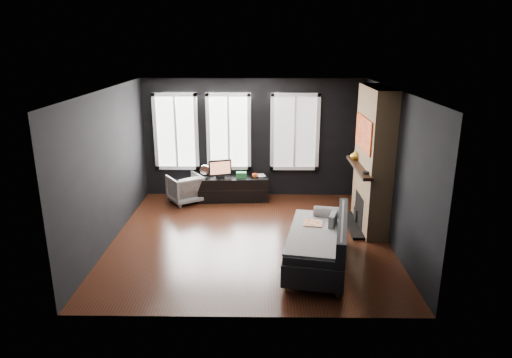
{
  "coord_description": "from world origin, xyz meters",
  "views": [
    {
      "loc": [
        0.21,
        -7.72,
        3.5
      ],
      "look_at": [
        0.1,
        0.3,
        1.05
      ],
      "focal_mm": 32.0,
      "sensor_mm": 36.0,
      "label": 1
    }
  ],
  "objects_px": {
    "monitor": "(220,168)",
    "mug": "(255,175)",
    "media_console": "(233,189)",
    "book": "(257,171)",
    "mantel_vase": "(355,155)",
    "sofa": "(317,241)",
    "armchair": "(185,187)"
  },
  "relations": [
    {
      "from": "media_console",
      "to": "mug",
      "type": "distance_m",
      "value": 0.6
    },
    {
      "from": "monitor",
      "to": "mantel_vase",
      "type": "distance_m",
      "value": 3.0
    },
    {
      "from": "armchair",
      "to": "mantel_vase",
      "type": "xyz_separation_m",
      "value": [
        3.56,
        -0.9,
        0.98
      ]
    },
    {
      "from": "armchair",
      "to": "mug",
      "type": "height_order",
      "value": "armchair"
    },
    {
      "from": "mug",
      "to": "book",
      "type": "bearing_deg",
      "value": 70.32
    },
    {
      "from": "armchair",
      "to": "media_console",
      "type": "relative_size",
      "value": 0.44
    },
    {
      "from": "mug",
      "to": "mantel_vase",
      "type": "relative_size",
      "value": 0.62
    },
    {
      "from": "media_console",
      "to": "mug",
      "type": "xyz_separation_m",
      "value": [
        0.49,
        -0.03,
        0.33
      ]
    },
    {
      "from": "armchair",
      "to": "book",
      "type": "bearing_deg",
      "value": 155.93
    },
    {
      "from": "mantel_vase",
      "to": "armchair",
      "type": "bearing_deg",
      "value": 165.8
    },
    {
      "from": "media_console",
      "to": "monitor",
      "type": "xyz_separation_m",
      "value": [
        -0.29,
        -0.05,
        0.51
      ]
    },
    {
      "from": "monitor",
      "to": "sofa",
      "type": "bearing_deg",
      "value": -77.43
    },
    {
      "from": "sofa",
      "to": "armchair",
      "type": "height_order",
      "value": "sofa"
    },
    {
      "from": "mantel_vase",
      "to": "sofa",
      "type": "bearing_deg",
      "value": -114.48
    },
    {
      "from": "sofa",
      "to": "armchair",
      "type": "distance_m",
      "value": 3.96
    },
    {
      "from": "monitor",
      "to": "mug",
      "type": "distance_m",
      "value": 0.8
    },
    {
      "from": "book",
      "to": "mantel_vase",
      "type": "xyz_separation_m",
      "value": [
        1.95,
        -1.16,
        0.67
      ]
    },
    {
      "from": "sofa",
      "to": "media_console",
      "type": "relative_size",
      "value": 1.26
    },
    {
      "from": "sofa",
      "to": "book",
      "type": "distance_m",
      "value": 3.4
    },
    {
      "from": "armchair",
      "to": "mantel_vase",
      "type": "relative_size",
      "value": 3.54
    },
    {
      "from": "mug",
      "to": "book",
      "type": "distance_m",
      "value": 0.16
    },
    {
      "from": "media_console",
      "to": "mug",
      "type": "bearing_deg",
      "value": -6.84
    },
    {
      "from": "armchair",
      "to": "book",
      "type": "height_order",
      "value": "book"
    },
    {
      "from": "mantel_vase",
      "to": "book",
      "type": "bearing_deg",
      "value": 149.29
    },
    {
      "from": "monitor",
      "to": "mug",
      "type": "xyz_separation_m",
      "value": [
        0.78,
        0.02,
        -0.17
      ]
    },
    {
      "from": "sofa",
      "to": "mug",
      "type": "height_order",
      "value": "sofa"
    },
    {
      "from": "media_console",
      "to": "mantel_vase",
      "type": "distance_m",
      "value": 2.9
    },
    {
      "from": "book",
      "to": "sofa",
      "type": "bearing_deg",
      "value": -72.89
    },
    {
      "from": "armchair",
      "to": "mantel_vase",
      "type": "height_order",
      "value": "mantel_vase"
    },
    {
      "from": "sofa",
      "to": "monitor",
      "type": "bearing_deg",
      "value": 131.25
    },
    {
      "from": "media_console",
      "to": "book",
      "type": "relative_size",
      "value": 6.61
    },
    {
      "from": "book",
      "to": "mantel_vase",
      "type": "distance_m",
      "value": 2.36
    }
  ]
}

